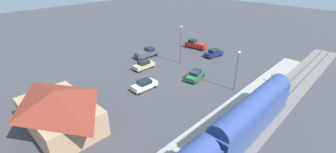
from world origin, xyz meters
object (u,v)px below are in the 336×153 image
passenger_train (212,150)px  station_building (59,109)px  sedan_green (195,75)px  light_pole_lot_center (181,40)px  sedan_navy (214,53)px  sedan_tan (144,65)px  pedestrian_on_platform (272,77)px  pickup_red (196,44)px  light_pole_near_platform (237,66)px  pickup_charcoal (146,53)px  sedan_white (145,85)px

passenger_train → station_building: (18.00, 7.48, 0.03)m
sedan_green → light_pole_lot_center: size_ratio=0.59×
passenger_train → sedan_navy: (18.08, -27.75, -1.98)m
station_building → sedan_tan: bearing=-71.7°
station_building → sedan_navy: station_building is taller
pedestrian_on_platform → pickup_red: 22.12m
sedan_navy → station_building: bearing=90.1°
passenger_train → pedestrian_on_platform: (3.26, -23.84, -1.58)m
sedan_tan → sedan_navy: (-6.38, -15.73, 0.00)m
sedan_tan → light_pole_lot_center: size_ratio=0.56×
light_pole_near_platform → sedan_green: bearing=11.0°
sedan_green → pickup_red: bearing=-52.4°
pedestrian_on_platform → pickup_charcoal: size_ratio=0.31×
station_building → light_pole_near_platform: 26.91m
station_building → light_pole_lot_center: (3.07, -26.91, 2.20)m
sedan_tan → sedan_green: bearing=-161.3°
light_pole_lot_center → sedan_green: bearing=151.1°
pedestrian_on_platform → pickup_charcoal: (25.68, 7.22, -0.25)m
pickup_red → pickup_charcoal: (4.26, 12.74, 0.00)m
pedestrian_on_platform → sedan_green: 13.60m
pickup_red → sedan_white: 23.81m
sedan_tan → sedan_navy: 16.97m
station_building → pedestrian_on_platform: (-14.74, -31.32, -1.61)m
light_pole_lot_center → sedan_white: bearing=103.9°
sedan_navy → light_pole_near_platform: size_ratio=0.68×
sedan_navy → light_pole_lot_center: (2.99, 8.32, 4.21)m
sedan_green → light_pole_lot_center: 9.08m
sedan_green → pedestrian_on_platform: bearing=-142.4°
pickup_red → sedan_tan: bearing=90.7°
pickup_red → sedan_tan: (-0.21, 17.35, -0.15)m
sedan_navy → sedan_green: bearing=108.4°
pickup_red → sedan_tan: size_ratio=1.23×
light_pole_lot_center → pickup_red: bearing=-70.0°
pickup_charcoal → sedan_white: bearing=137.7°
sedan_white → station_building: bearing=89.5°
sedan_navy → light_pole_near_platform: (-11.28, 10.80, 3.58)m
passenger_train → pedestrian_on_platform: 24.12m
station_building → sedan_navy: size_ratio=2.59×
sedan_tan → sedan_white: same height
pickup_red → sedan_green: pickup_red is taller
sedan_green → sedan_tan: bearing=18.7°
passenger_train → light_pole_lot_center: 28.75m
station_building → sedan_tan: size_ratio=2.71×
station_building → pickup_charcoal: (10.94, -24.10, -1.86)m
passenger_train → sedan_tan: 27.33m
light_pole_near_platform → sedan_navy: bearing=-43.7°
passenger_train → sedan_white: bearing=-20.1°
passenger_train → sedan_green: passenger_train is taller
pickup_charcoal → light_pole_lot_center: size_ratio=0.68×
light_pole_near_platform → light_pole_lot_center: size_ratio=0.86×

